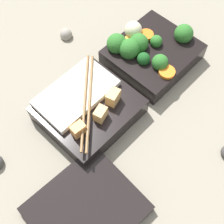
% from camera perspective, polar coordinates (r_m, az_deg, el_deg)
% --- Properties ---
extents(ground_plane, '(3.00, 3.00, 0.00)m').
position_cam_1_polar(ground_plane, '(0.66, 1.17, 4.64)').
color(ground_plane, gray).
extents(bento_tray_vegetable, '(0.17, 0.16, 0.07)m').
position_cam_1_polar(bento_tray_vegetable, '(0.68, 6.91, 10.93)').
color(bento_tray_vegetable, black).
rests_on(bento_tray_vegetable, ground_plane).
extents(bento_tray_rice, '(0.17, 0.16, 0.07)m').
position_cam_1_polar(bento_tray_rice, '(0.60, -4.50, 0.77)').
color(bento_tray_rice, black).
rests_on(bento_tray_rice, ground_plane).
extents(bento_lid, '(0.18, 0.16, 0.02)m').
position_cam_1_polar(bento_lid, '(0.55, -4.70, -17.29)').
color(bento_lid, black).
rests_on(bento_lid, ground_plane).
extents(pebble_2, '(0.03, 0.03, 0.03)m').
position_cam_1_polar(pebble_2, '(0.75, -8.40, 13.83)').
color(pebble_2, gray).
rests_on(pebble_2, ground_plane).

